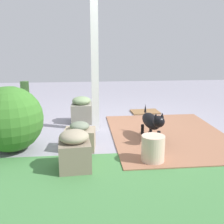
# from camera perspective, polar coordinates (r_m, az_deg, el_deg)

# --- Properties ---
(ground_plane) EXTENTS (12.00, 12.00, 0.00)m
(ground_plane) POSITION_cam_1_polar(r_m,az_deg,el_deg) (4.71, 0.57, -3.79)
(ground_plane) COLOR gray
(brick_path) EXTENTS (1.80, 2.40, 0.02)m
(brick_path) POSITION_cam_1_polar(r_m,az_deg,el_deg) (4.57, 11.46, -4.56)
(brick_path) COLOR #936147
(brick_path) RESTS_ON ground
(lawn_patch) EXTENTS (5.20, 2.80, 0.01)m
(lawn_patch) POSITION_cam_1_polar(r_m,az_deg,el_deg) (2.51, -7.39, -21.09)
(lawn_patch) COLOR #427A41
(lawn_patch) RESTS_ON ground
(porch_pillar) EXTENTS (0.12, 0.12, 2.35)m
(porch_pillar) POSITION_cam_1_polar(r_m,az_deg,el_deg) (4.53, -3.56, 10.61)
(porch_pillar) COLOR white
(porch_pillar) RESTS_ON ground
(stone_planter_nearest) EXTENTS (0.39, 0.40, 0.48)m
(stone_planter_nearest) POSITION_cam_1_polar(r_m,az_deg,el_deg) (5.16, -6.21, 0.45)
(stone_planter_nearest) COLOR gray
(stone_planter_nearest) RESTS_ON ground
(stone_planter_mid) EXTENTS (0.45, 0.37, 0.40)m
(stone_planter_mid) POSITION_cam_1_polar(r_m,az_deg,el_deg) (3.88, -6.59, -5.10)
(stone_planter_mid) COLOR gray
(stone_planter_mid) RESTS_ON ground
(stone_planter_far) EXTENTS (0.39, 0.43, 0.47)m
(stone_planter_far) POSITION_cam_1_polar(r_m,az_deg,el_deg) (3.30, -7.65, -7.74)
(stone_planter_far) COLOR #80715D
(stone_planter_far) RESTS_ON ground
(round_shrub) EXTENTS (0.89, 0.89, 0.89)m
(round_shrub) POSITION_cam_1_polar(r_m,az_deg,el_deg) (3.98, -20.13, -1.39)
(round_shrub) COLOR #367026
(round_shrub) RESTS_ON ground
(terracotta_pot_tall) EXTENTS (0.27, 0.27, 0.77)m
(terracotta_pot_tall) POSITION_cam_1_polar(r_m,az_deg,el_deg) (5.30, -17.12, 0.68)
(terracotta_pot_tall) COLOR #AD5941
(terracotta_pot_tall) RESTS_ON ground
(dog) EXTENTS (0.25, 0.73, 0.50)m
(dog) POSITION_cam_1_polar(r_m,az_deg,el_deg) (4.22, 8.13, -1.95)
(dog) COLOR black
(dog) RESTS_ON ground
(ceramic_urn) EXTENTS (0.29, 0.29, 0.34)m
(ceramic_urn) POSITION_cam_1_polar(r_m,az_deg,el_deg) (3.50, 8.37, -7.48)
(ceramic_urn) COLOR beige
(ceramic_urn) RESTS_ON ground
(doormat) EXTENTS (0.59, 0.44, 0.03)m
(doormat) POSITION_cam_1_polar(r_m,az_deg,el_deg) (5.93, 6.78, 0.03)
(doormat) COLOR olive
(doormat) RESTS_ON ground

